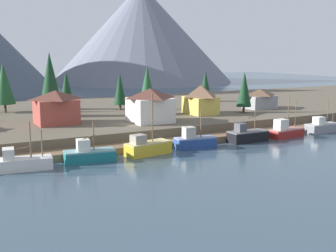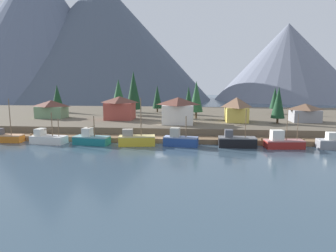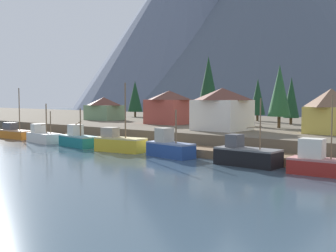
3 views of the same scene
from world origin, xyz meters
name	(u,v)px [view 1 (image 1 of 3)]	position (x,y,z in m)	size (l,w,h in m)	color
ground_plane	(121,132)	(0.00, 20.00, -0.50)	(400.00, 400.00, 1.00)	#384C5B
dock	(162,143)	(0.00, 1.99, 0.50)	(80.00, 4.00, 1.60)	brown
shoreline_bank	(100,116)	(0.00, 32.00, 1.25)	(400.00, 56.00, 2.50)	brown
mountain_east_peak	(141,34)	(67.42, 153.61, 25.39)	(95.89, 95.89, 50.79)	slate
fishing_boat_white	(23,162)	(-23.11, -2.03, 1.00)	(7.42, 3.81, 6.41)	silver
fishing_boat_teal	(89,154)	(-13.98, -2.05, 1.07)	(7.43, 3.81, 5.80)	#196B70
fishing_boat_yellow	(147,147)	(-4.79, -2.14, 1.18)	(7.46, 3.90, 9.42)	gold
fishing_boat_blue	(194,141)	(3.90, -1.74, 1.21)	(6.91, 3.27, 5.95)	navy
fishing_boat_black	(247,135)	(14.86, -1.62, 1.11)	(7.12, 2.95, 7.37)	black
fishing_boat_red	(285,131)	(23.48, -1.84, 1.15)	(7.33, 3.34, 7.75)	maroon
fishing_boat_grey	(322,127)	(33.43, -1.48, 1.07)	(7.14, 2.71, 6.26)	gray
house_grey	(260,98)	(34.15, 18.08, 4.85)	(6.95, 5.45, 4.60)	gray
house_white	(150,105)	(2.68, 11.89, 5.74)	(7.57, 7.11, 6.34)	silver
house_red	(56,107)	(-13.27, 18.36, 5.64)	(7.53, 6.75, 6.16)	#9E4238
house_yellow	(201,99)	(17.07, 16.94, 5.64)	(5.59, 7.15, 6.14)	gold
conifer_near_left	(244,89)	(26.51, 14.23, 7.58)	(3.24, 3.24, 8.86)	#4C3823
conifer_near_right	(4,83)	(-19.11, 39.21, 8.81)	(4.55, 4.55, 10.80)	#4C3823
conifer_mid_left	(120,88)	(4.61, 31.33, 7.38)	(2.94, 2.94, 8.57)	#4C3823
conifer_mid_right	(66,87)	(-5.84, 37.91, 7.53)	(3.20, 3.20, 8.82)	#4C3823
conifer_back_left	(205,83)	(31.26, 36.67, 7.40)	(2.90, 2.90, 8.22)	#4C3823
conifer_back_right	(50,80)	(-11.69, 28.55, 9.93)	(4.64, 4.64, 13.07)	#4C3823
conifer_centre	(147,86)	(6.94, 21.93, 8.50)	(3.67, 3.67, 10.17)	#4C3823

